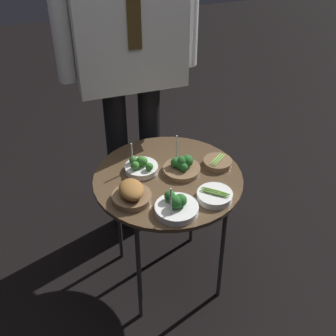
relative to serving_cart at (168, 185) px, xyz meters
The scene contains 9 objects.
ground_plane 0.58m from the serving_cart, ahead, with size 8.00×8.00×0.00m, color black.
serving_cart is the anchor object (origin of this frame).
bowl_broccoli_front_left 0.10m from the serving_cart, 15.89° to the left, with size 0.16×0.16×0.16m.
bowl_asparagus_back_left 0.24m from the serving_cart, ahead, with size 0.13×0.13×0.04m.
bowl_roast_mid_left 0.22m from the serving_cart, 152.17° to the right, with size 0.16×0.16×0.08m.
bowl_broccoli_far_rim 0.23m from the serving_cart, 99.30° to the right, with size 0.17×0.17×0.15m.
bowl_broccoli_center 0.14m from the serving_cart, 140.28° to the left, with size 0.15×0.15×0.14m.
bowl_asparagus_mid_right 0.24m from the serving_cart, 54.59° to the right, with size 0.15×0.15×0.04m.
waiter_figure 0.70m from the serving_cart, 95.30° to the left, with size 0.65×0.24×1.76m.
Camera 1 is at (-0.49, -1.51, 1.86)m, focal length 50.00 mm.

